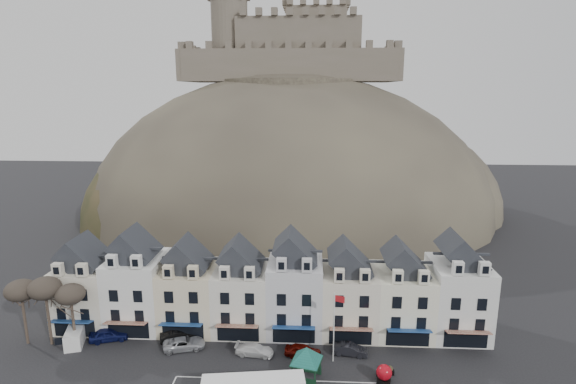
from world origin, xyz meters
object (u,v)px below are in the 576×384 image
object	(u,v)px
car_navy	(109,334)
flagpole	(335,323)
car_maroon	(303,351)
red_buoy	(384,374)
car_black	(178,335)
white_van	(76,336)
car_silver	(184,344)
bus_shelter	(307,355)
car_charcoal	(350,349)
car_white	(254,350)

from	to	relation	value
car_navy	flagpole	bearing A→B (deg)	-113.44
car_navy	car_maroon	xyz separation A→B (m)	(23.88, -2.15, -0.07)
red_buoy	car_black	size ratio (longest dim) A/B	0.46
white_van	car_silver	distance (m)	13.55
bus_shelter	white_van	bearing A→B (deg)	-177.08
bus_shelter	car_silver	world-z (taller)	bus_shelter
car_silver	car_maroon	xyz separation A→B (m)	(14.14, -0.81, 0.03)
flagpole	car_navy	bearing A→B (deg)	173.81
car_black	car_charcoal	size ratio (longest dim) A/B	1.07
car_maroon	bus_shelter	bearing A→B (deg)	-165.40
bus_shelter	car_white	xyz separation A→B (m)	(-6.10, 4.21, -2.30)
car_black	car_white	world-z (taller)	car_black
bus_shelter	car_navy	world-z (taller)	bus_shelter
car_silver	flagpole	bearing A→B (deg)	-110.91
car_white	car_maroon	world-z (taller)	car_maroon
flagpole	car_navy	world-z (taller)	flagpole
car_black	car_silver	bearing A→B (deg)	-163.84
car_white	car_maroon	bearing A→B (deg)	-84.29
white_van	car_white	size ratio (longest dim) A/B	1.04
bus_shelter	car_black	distance (m)	17.31
white_van	car_silver	bearing A→B (deg)	-18.94
white_van	car_silver	size ratio (longest dim) A/B	0.96
red_buoy	car_silver	bearing A→B (deg)	167.24
car_maroon	flagpole	bearing A→B (deg)	-94.70
white_van	car_black	world-z (taller)	white_van
red_buoy	car_white	bearing A→B (deg)	163.05
bus_shelter	car_black	size ratio (longest dim) A/B	1.31
car_black	car_white	bearing A→B (deg)	-123.63
red_buoy	white_van	distance (m)	36.75
car_navy	car_black	world-z (taller)	car_navy
bus_shelter	car_maroon	bearing A→B (deg)	110.32
car_white	red_buoy	bearing A→B (deg)	-101.24
car_maroon	car_charcoal	distance (m)	5.49
white_van	red_buoy	bearing A→B (deg)	-25.62
white_van	car_maroon	xyz separation A→B (m)	(27.67, -1.33, -0.27)
red_buoy	car_maroon	xyz separation A→B (m)	(-8.63, 4.35, -0.33)
car_navy	car_white	bearing A→B (deg)	-113.98
bus_shelter	car_black	bearing A→B (deg)	171.04
red_buoy	flagpole	size ratio (longest dim) A/B	0.24
red_buoy	white_van	bearing A→B (deg)	171.11
car_silver	car_white	world-z (taller)	car_silver
car_silver	car_charcoal	xyz separation A→B (m)	(19.60, -0.22, -0.01)
red_buoy	car_navy	bearing A→B (deg)	168.69
flagpole	car_silver	size ratio (longest dim) A/B	1.74
car_black	car_silver	world-z (taller)	car_black
red_buoy	car_white	size ratio (longest dim) A/B	0.46
car_silver	bus_shelter	bearing A→B (deg)	-124.62
red_buoy	car_silver	size ratio (longest dim) A/B	0.42
red_buoy	car_charcoal	size ratio (longest dim) A/B	0.50
bus_shelter	car_silver	distance (m)	15.60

